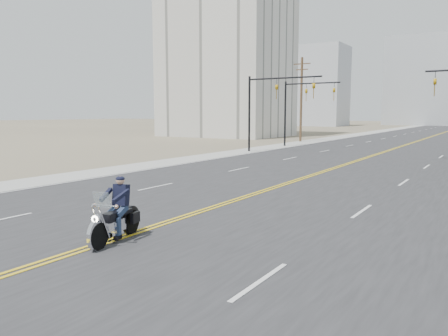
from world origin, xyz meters
The scene contains 10 objects.
road centered at (0.00, 70.00, 0.01)m, with size 20.00×200.00×0.01m, color #303033.
sidewalk_left centered at (-11.50, 70.00, 0.01)m, with size 3.00×200.00×0.01m, color #A5A5A0.
traffic_mast_left centered at (-8.98, 32.00, 4.94)m, with size 7.10×0.26×7.00m.
traffic_mast_far centered at (-9.31, 40.00, 4.87)m, with size 6.10×0.26×7.00m.
utility_pole_left centered at (-12.50, 48.00, 5.48)m, with size 2.20×0.30×10.50m.
apartment_block centered at (-28.00, 55.00, 15.00)m, with size 18.00×14.00×30.00m, color silver.
haze_bldg_a centered at (-35.00, 115.00, 11.00)m, with size 14.00×12.00×22.00m, color #B7BCC6.
haze_bldg_d centered at (-12.00, 140.00, 13.00)m, with size 20.00×15.00×26.00m, color #ADB2B7.
haze_bldg_f centered at (-50.00, 130.00, 8.00)m, with size 12.00×12.00×16.00m, color #ADB2B7.
motorcyclist centered at (0.12, 4.48, 0.92)m, with size 1.00×2.34×1.83m, color black, non-canonical shape.
Camera 1 is at (9.19, -4.01, 3.62)m, focal length 35.00 mm.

